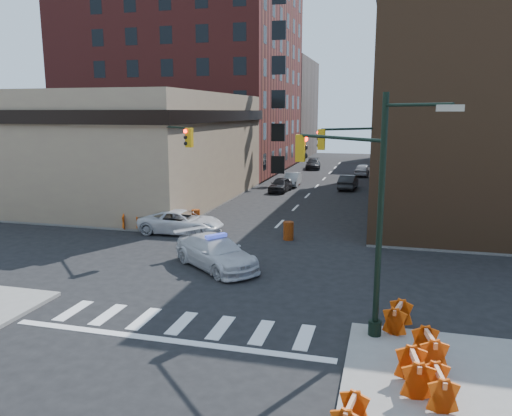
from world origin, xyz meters
The scene contains 30 objects.
ground centered at (0.00, 0.00, 0.00)m, with size 140.00×140.00×0.00m, color black.
sidewalk_nw centered at (-23.00, 32.75, 0.07)m, with size 34.00×54.50×0.15m, color gray.
bank_building centered at (-17.00, 16.50, 4.50)m, with size 22.00×22.00×9.00m, color #8E7B5D.
apartment_block centered at (-18.50, 40.00, 12.00)m, with size 25.00×25.00×24.00m, color #5C201D.
commercial_row_ne centered at (13.00, 22.50, 7.00)m, with size 14.00×34.00×14.00m, color #533621.
filler_nw centered at (-16.00, 62.00, 8.00)m, with size 20.00×18.00×16.00m, color brown.
filler_ne centered at (14.00, 58.00, 6.00)m, with size 16.00×16.00×12.00m, color #5C201D.
signal_pole_se centered at (6.04, -5.52, 4.61)m, with size 5.40×5.27×8.00m.
signal_pole_nw centered at (-5.85, 5.34, 4.34)m, with size 3.58×3.67×8.00m.
signal_pole_ne centered at (5.84, 5.35, 4.34)m, with size 3.67×3.58×8.00m.
tree_ne_near centered at (7.50, 26.00, 3.49)m, with size 3.00×3.00×4.85m.
tree_ne_far centered at (7.50, 34.00, 3.49)m, with size 3.00×3.00×4.85m.
police_car centered at (-0.98, -0.27, 0.78)m, with size 2.18×5.36×1.56m, color silver.
pickup centered at (-5.39, 5.80, 0.74)m, with size 2.45×5.30×1.47m, color silver.
parked_car_wnear centered at (-2.87, 23.63, 0.68)m, with size 1.60×3.97×1.35m, color black.
parked_car_wfar centered at (-2.50, 27.70, 0.68)m, with size 1.44×4.14×1.36m, color gray.
parked_car_wdeep centered at (-2.67, 43.47, 0.68)m, with size 1.89×4.66×1.35m, color black.
parked_car_enear centered at (3.26, 26.87, 0.70)m, with size 1.49×4.28×1.41m, color black.
parked_car_efar centered at (4.15, 37.91, 0.72)m, with size 1.69×4.21×1.44m, color #989AA1.
pedestrian_a centered at (-7.34, 6.29, 1.14)m, with size 0.72×0.47×1.98m, color black.
pedestrian_b centered at (-10.49, 6.00, 1.03)m, with size 0.85×0.66×1.75m, color black.
pedestrian_c centered at (-11.63, 9.82, 0.99)m, with size 0.98×0.41×1.67m, color black.
barrel_road centered at (1.40, 6.00, 0.55)m, with size 0.62×0.62×1.10m, color orange.
barrel_bank centered at (-5.50, 8.49, 0.50)m, with size 0.56×0.56×1.01m, color red.
barricade_se_a centered at (7.55, -5.70, 0.61)m, with size 1.22×0.61×0.91m, color #C44809, non-canonical shape.
barricade_se_b centered at (8.41, -7.89, 0.62)m, with size 1.26×0.63×0.94m, color red, non-canonical shape.
barricade_se_c centered at (7.92, -9.46, 0.64)m, with size 1.31×0.66×0.98m, color #D53D0A, non-canonical shape.
barricade_se_d centered at (8.50, -10.00, 0.59)m, with size 1.18×0.59×0.89m, color #C46309, non-canonical shape.
barricade_nw_a centered at (-6.50, 5.70, 0.58)m, with size 1.16×0.58×0.87m, color #C36209, non-canonical shape.
barricade_nw_b centered at (-8.83, 5.70, 0.60)m, with size 1.21×0.61×0.91m, color #F05C0B, non-canonical shape.
Camera 1 is at (6.96, -22.50, 7.56)m, focal length 35.00 mm.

